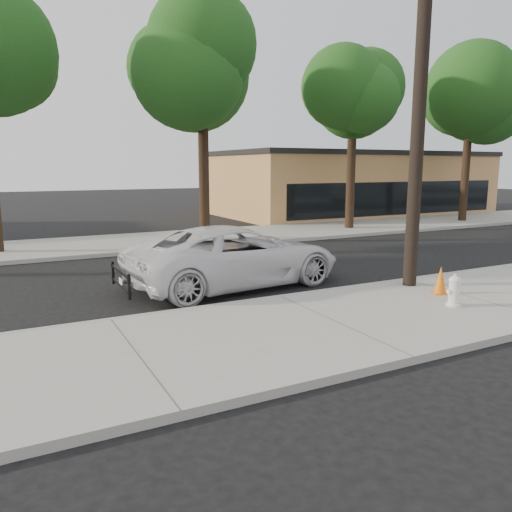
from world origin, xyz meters
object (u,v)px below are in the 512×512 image
police_cruiser (236,256)px  traffic_cone (440,280)px  utility_pole (419,106)px  fire_hydrant (454,291)px

police_cruiser → traffic_cone: 5.28m
utility_pole → fire_hydrant: bearing=-106.6°
police_cruiser → fire_hydrant: size_ratio=8.69×
utility_pole → police_cruiser: bearing=145.8°
utility_pole → fire_hydrant: 4.68m
utility_pole → fire_hydrant: (-0.58, -1.95, -4.22)m
utility_pole → traffic_cone: size_ratio=13.25×
police_cruiser → fire_hydrant: (3.24, -4.55, -0.35)m
traffic_cone → police_cruiser: bearing=136.6°
utility_pole → traffic_cone: bearing=-89.7°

